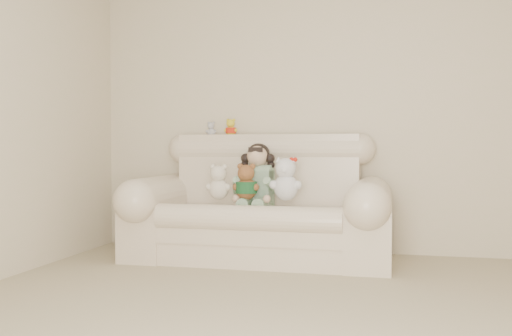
{
  "coord_description": "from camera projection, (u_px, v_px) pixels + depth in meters",
  "views": [
    {
      "loc": [
        0.36,
        -2.5,
        0.91
      ],
      "look_at": [
        -0.68,
        1.9,
        0.75
      ],
      "focal_mm": 40.11,
      "sensor_mm": 36.0,
      "label": 1
    }
  ],
  "objects": [
    {
      "name": "wall_back",
      "position": [
        349.0,
        103.0,
        4.93
      ],
      "size": [
        4.5,
        0.0,
        4.5
      ],
      "primitive_type": "plane",
      "rotation": [
        1.57,
        0.0,
        0.0
      ],
      "color": "beige",
      "rests_on": "ground"
    },
    {
      "name": "sofa",
      "position": [
        259.0,
        197.0,
        4.62
      ],
      "size": [
        2.1,
        0.95,
        1.03
      ],
      "primitive_type": null,
      "color": "beige",
      "rests_on": "floor"
    },
    {
      "name": "seated_child",
      "position": [
        257.0,
        175.0,
        4.7
      ],
      "size": [
        0.38,
        0.44,
        0.54
      ],
      "primitive_type": null,
      "rotation": [
        0.0,
        0.0,
        -0.16
      ],
      "color": "#2E7134",
      "rests_on": "sofa"
    },
    {
      "name": "brown_teddy",
      "position": [
        246.0,
        178.0,
        4.52
      ],
      "size": [
        0.26,
        0.23,
        0.34
      ],
      "primitive_type": null,
      "rotation": [
        0.0,
        0.0,
        0.33
      ],
      "color": "brown",
      "rests_on": "sofa"
    },
    {
      "name": "white_cat",
      "position": [
        286.0,
        174.0,
        4.47
      ],
      "size": [
        0.31,
        0.27,
        0.4
      ],
      "primitive_type": null,
      "rotation": [
        0.0,
        0.0,
        -0.3
      ],
      "color": "white",
      "rests_on": "sofa"
    },
    {
      "name": "cream_teddy",
      "position": [
        219.0,
        179.0,
        4.56
      ],
      "size": [
        0.21,
        0.17,
        0.33
      ],
      "primitive_type": null,
      "rotation": [
        0.0,
        0.0,
        -0.01
      ],
      "color": "white",
      "rests_on": "sofa"
    },
    {
      "name": "yellow_mini_bear",
      "position": [
        231.0,
        126.0,
        5.03
      ],
      "size": [
        0.13,
        0.11,
        0.18
      ],
      "primitive_type": null,
      "rotation": [
        0.0,
        0.0,
        0.16
      ],
      "color": "yellow",
      "rests_on": "sofa"
    },
    {
      "name": "grey_mini_plush",
      "position": [
        211.0,
        128.0,
        5.1
      ],
      "size": [
        0.11,
        0.09,
        0.16
      ],
      "primitive_type": null,
      "rotation": [
        0.0,
        0.0,
        -0.1
      ],
      "color": "silver",
      "rests_on": "sofa"
    }
  ]
}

